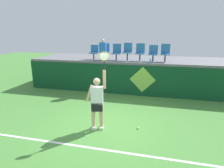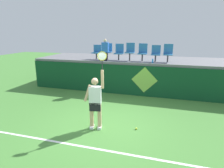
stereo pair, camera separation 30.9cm
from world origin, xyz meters
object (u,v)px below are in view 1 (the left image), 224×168
Objects in this scene: stadium_chair_0 at (94,51)px; stadium_chair_3 at (128,51)px; stadium_chair_1 at (105,51)px; stadium_chair_5 at (153,53)px; stadium_chair_2 at (117,51)px; stadium_chair_4 at (140,51)px; tennis_ball at (138,128)px; spectator_0 at (103,50)px; stadium_chair_6 at (165,52)px; water_bottle at (150,61)px; tennis_player at (97,101)px.

stadium_chair_3 is at bearing 0.18° from stadium_chair_0.
stadium_chair_5 is (2.53, 0.00, -0.05)m from stadium_chair_1.
stadium_chair_1 is at bearing -179.96° from stadium_chair_5.
stadium_chair_3 is (0.59, -0.00, 0.06)m from stadium_chair_2.
stadium_chair_0 is 0.85× the size of stadium_chair_3.
stadium_chair_4 reaches higher than stadium_chair_0.
tennis_ball is 4.98m from stadium_chair_2.
spectator_0 reaches higher than stadium_chair_1.
stadium_chair_3 is 1.31m from stadium_chair_5.
stadium_chair_3 is at bearing -179.86° from stadium_chair_4.
spectator_0 is at bearing -172.54° from stadium_chair_6.
stadium_chair_2 is at bearing 163.40° from water_bottle.
stadium_chair_5 is at bearing -0.10° from stadium_chair_3.
stadium_chair_2 is (0.64, 0.01, -0.04)m from stadium_chair_1.
tennis_player is 2.79× the size of stadium_chair_3.
stadium_chair_2 is 0.96× the size of stadium_chair_6.
water_bottle is at bearing -3.01° from spectator_0.
stadium_chair_2 is 0.96× the size of stadium_chair_4.
tennis_player is 5.09m from stadium_chair_6.
stadium_chair_2 is 0.77× the size of spectator_0.
water_bottle is at bearing -23.75° from stadium_chair_3.
stadium_chair_5 is at bearing 79.75° from water_bottle.
tennis_ball is 0.07× the size of stadium_chair_3.
stadium_chair_2 is 1.04× the size of stadium_chair_5.
stadium_chair_6 is at bearing 0.06° from stadium_chair_3.
stadium_chair_2 is 0.59m from stadium_chair_3.
stadium_chair_1 is 0.41m from spectator_0.
stadium_chair_3 is at bearing -0.21° from stadium_chair_2.
tennis_player reaches higher than stadium_chair_4.
spectator_0 is (-1.22, -0.41, 0.07)m from stadium_chair_3.
spectator_0 is (-2.31, 3.81, 2.18)m from tennis_ball.
tennis_player reaches higher than stadium_chair_6.
stadium_chair_0 is at bearing -179.63° from stadium_chair_2.
stadium_chair_5 is 2.57m from spectator_0.
stadium_chair_4 is (-0.56, 0.54, 0.38)m from water_bottle.
stadium_chair_4 is at bearing 79.06° from tennis_player.
stadium_chair_2 is at bearing 111.65° from tennis_ball.
stadium_chair_6 is at bearing 38.04° from water_bottle.
stadium_chair_0 reaches higher than water_bottle.
tennis_ball is 4.72m from stadium_chair_4.
stadium_chair_5 is at bearing 71.21° from tennis_player.
stadium_chair_0 is 0.87× the size of stadium_chair_4.
stadium_chair_5 is (0.10, 0.53, 0.34)m from water_bottle.
spectator_0 is at bearing 176.99° from water_bottle.
stadium_chair_0 is 1.25m from stadium_chair_2.
water_bottle is at bearing -9.82° from stadium_chair_0.
tennis_player is at bearing -168.17° from tennis_ball.
tennis_player is 4.87m from stadium_chair_5.
stadium_chair_1 is 1.22m from stadium_chair_3.
tennis_ball is at bearing -91.95° from water_bottle.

